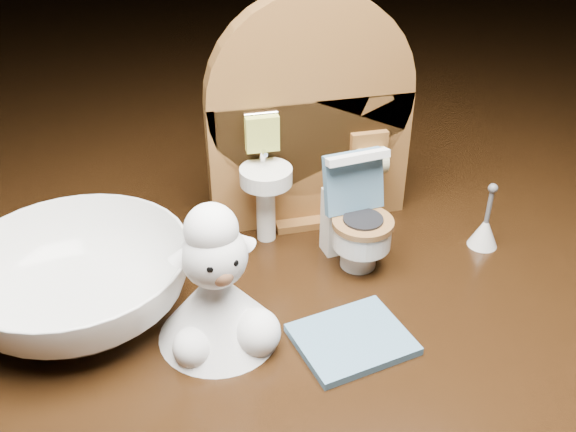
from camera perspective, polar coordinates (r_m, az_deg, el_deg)
The scene contains 6 objects.
backdrop_panel at distance 0.40m, azimuth 1.92°, elevation 7.83°, with size 0.13×0.05×0.15m.
toy_toilet at distance 0.38m, azimuth 6.01°, elevation -0.60°, with size 0.04×0.05×0.07m.
bath_mat at distance 0.34m, azimuth 5.72°, elevation -10.85°, with size 0.06×0.05×0.00m, color slate.
toilet_brush at distance 0.42m, azimuth 17.09°, elevation -1.16°, with size 0.02×0.02×0.04m.
plush_lamb at distance 0.33m, azimuth -6.26°, elevation -6.99°, with size 0.06×0.06×0.08m.
ceramic_bowl at distance 0.36m, azimuth -18.13°, elevation -5.57°, with size 0.12×0.12×0.04m, color white.
Camera 1 is at (-0.10, -0.29, 0.24)m, focal length 40.00 mm.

